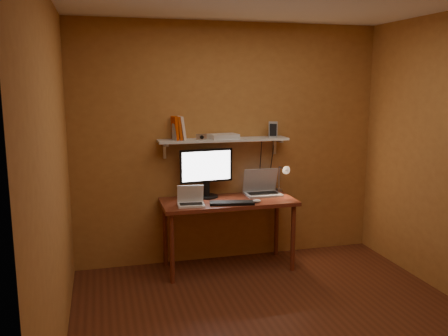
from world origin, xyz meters
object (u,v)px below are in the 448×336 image
object	(u,v)px
router	(223,136)
desk	(228,208)
laptop	(262,188)
netbook	(191,200)
monitor	(206,170)
speaker_right	(273,129)
shelf_camera	(201,137)
mouse	(256,201)
wall_shelf	(224,140)
keyboard	(232,203)
desk_lamp	(283,175)
speaker_left	(178,132)

from	to	relation	value
router	desk	bearing A→B (deg)	-88.77
laptop	netbook	distance (m)	0.89
laptop	monitor	bearing A→B (deg)	178.61
speaker_right	shelf_camera	distance (m)	0.81
desk	mouse	distance (m)	0.33
wall_shelf	keyboard	bearing A→B (deg)	-91.79
desk_lamp	router	xyz separation A→B (m)	(-0.66, 0.06, 0.44)
laptop	shelf_camera	distance (m)	0.90
speaker_right	router	distance (m)	0.56
wall_shelf	mouse	distance (m)	0.74
keyboard	router	world-z (taller)	router
monitor	shelf_camera	distance (m)	0.37
desk_lamp	speaker_right	size ratio (longest dim) A/B	2.21
monitor	laptop	xyz separation A→B (m)	(0.62, -0.02, -0.22)
router	wall_shelf	bearing A→B (deg)	38.60
wall_shelf	monitor	xyz separation A→B (m)	(-0.19, -0.02, -0.32)
speaker_right	router	bearing A→B (deg)	-161.49
monitor	shelf_camera	size ratio (longest dim) A/B	5.30
mouse	keyboard	bearing A→B (deg)	-175.74
speaker_right	shelf_camera	bearing A→B (deg)	-156.44
wall_shelf	mouse	bearing A→B (deg)	-56.27
desk	laptop	bearing A→B (deg)	20.51
mouse	speaker_left	xyz separation A→B (m)	(-0.74, 0.37, 0.69)
monitor	mouse	bearing A→B (deg)	-44.26
keyboard	desk_lamp	xyz separation A→B (m)	(0.67, 0.30, 0.20)
desk_lamp	speaker_left	world-z (taller)	speaker_left
keyboard	speaker_left	world-z (taller)	speaker_left
speaker_left	mouse	bearing A→B (deg)	-42.84
keyboard	speaker_left	xyz separation A→B (m)	(-0.48, 0.36, 0.70)
wall_shelf	monitor	size ratio (longest dim) A/B	2.43
mouse	speaker_left	size ratio (longest dim) A/B	0.54
desk_lamp	speaker_right	distance (m)	0.52
monitor	router	size ratio (longest dim) A/B	1.92
router	keyboard	bearing A→B (deg)	-91.17
wall_shelf	speaker_left	distance (m)	0.50
mouse	router	distance (m)	0.78
speaker_right	wall_shelf	bearing A→B (deg)	-161.84
mouse	router	size ratio (longest dim) A/B	0.31
monitor	router	bearing A→B (deg)	-0.93
monitor	wall_shelf	bearing A→B (deg)	-0.07
shelf_camera	speaker_right	bearing A→B (deg)	4.07
monitor	desk_lamp	size ratio (longest dim) A/B	1.54
keyboard	shelf_camera	bearing A→B (deg)	139.63
netbook	router	world-z (taller)	router
wall_shelf	keyboard	world-z (taller)	wall_shelf
speaker_right	speaker_left	bearing A→B (deg)	-160.76
wall_shelf	laptop	distance (m)	0.68
desk	mouse	size ratio (longest dim) A/B	15.14
desk	desk_lamp	xyz separation A→B (m)	(0.66, 0.13, 0.29)
wall_shelf	mouse	xyz separation A→B (m)	(0.25, -0.38, -0.59)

